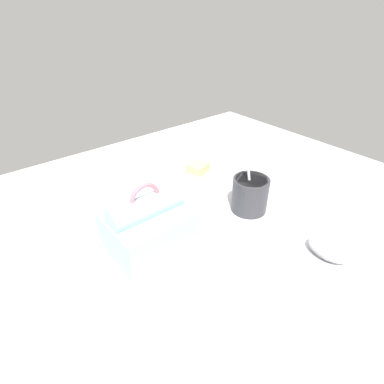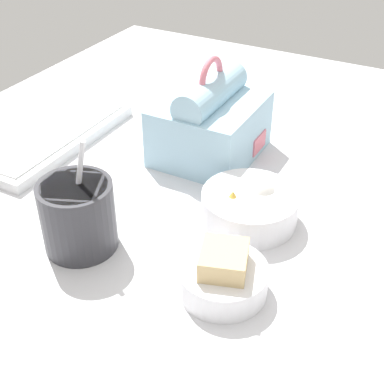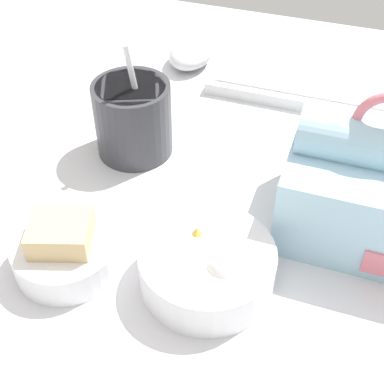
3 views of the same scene
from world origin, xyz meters
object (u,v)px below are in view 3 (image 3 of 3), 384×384
object	(u,v)px
bento_bowl_snacks	(207,265)
bento_bowl_sandwich	(65,250)
lunch_bag	(371,185)
soup_cup	(133,117)
keyboard	(318,81)
computer_mouse	(191,53)

from	to	relation	value
bento_bowl_snacks	bento_bowl_sandwich	bearing A→B (deg)	-169.02
lunch_bag	bento_bowl_sandwich	world-z (taller)	lunch_bag
bento_bowl_snacks	soup_cup	bearing A→B (deg)	131.41
keyboard	bento_bowl_sandwich	world-z (taller)	bento_bowl_sandwich
lunch_bag	bento_bowl_snacks	xyz separation A→B (cm)	(-13.77, -13.04, -3.56)
keyboard	bento_bowl_snacks	world-z (taller)	bento_bowl_snacks
bento_bowl_snacks	lunch_bag	bearing A→B (deg)	43.44
keyboard	lunch_bag	bearing A→B (deg)	-71.27
bento_bowl_sandwich	computer_mouse	size ratio (longest dim) A/B	1.13
keyboard	computer_mouse	xyz separation A→B (cm)	(-20.34, 0.45, 0.93)
soup_cup	bento_bowl_snacks	size ratio (longest dim) A/B	1.19
soup_cup	bento_bowl_sandwich	xyz separation A→B (cm)	(1.13, -20.18, -2.66)
bento_bowl_snacks	computer_mouse	size ratio (longest dim) A/B	1.42
bento_bowl_sandwich	computer_mouse	distance (cm)	43.51
keyboard	bento_bowl_snacks	distance (cm)	40.55
soup_cup	keyboard	bearing A→B (deg)	48.94
keyboard	lunch_bag	distance (cm)	29.18
lunch_bag	bento_bowl_snacks	world-z (taller)	lunch_bag
soup_cup	bento_bowl_snacks	world-z (taller)	soup_cup
lunch_bag	computer_mouse	distance (cm)	40.70
lunch_bag	bento_bowl_snacks	size ratio (longest dim) A/B	1.29
lunch_bag	computer_mouse	world-z (taller)	lunch_bag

